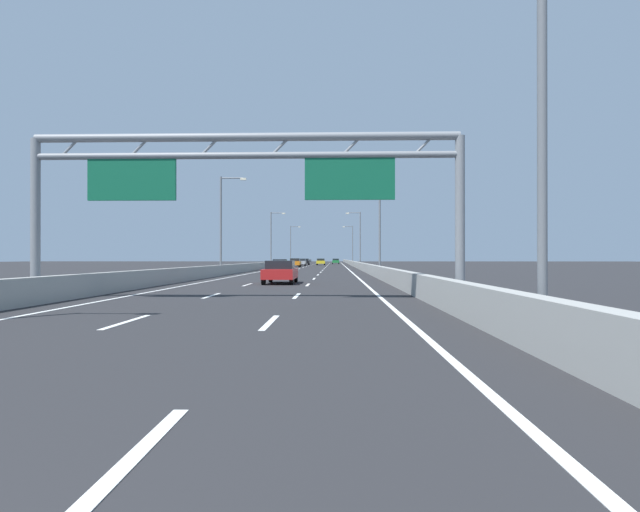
{
  "coord_description": "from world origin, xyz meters",
  "views": [
    {
      "loc": [
        3.43,
        -0.48,
        1.61
      ],
      "look_at": [
        1.16,
        76.9,
        1.86
      ],
      "focal_mm": 29.44,
      "sensor_mm": 36.0,
      "label": 1
    }
  ],
  "objects_px": {
    "yellow_car": "(321,262)",
    "white_car": "(280,264)",
    "streetlamp_left_distant": "(291,242)",
    "sign_gantry": "(244,173)",
    "streetlamp_left_far": "(272,236)",
    "red_car": "(280,272)",
    "streetlamp_left_mid": "(223,219)",
    "green_car": "(336,261)",
    "streetlamp_right_mid": "(377,218)",
    "streetlamp_right_far": "(359,236)",
    "silver_car": "(302,262)",
    "streetlamp_right_near": "(531,75)",
    "streetlamp_right_distant": "(352,242)",
    "orange_car": "(295,263)",
    "black_car": "(305,262)"
  },
  "relations": [
    {
      "from": "sign_gantry",
      "to": "streetlamp_right_mid",
      "type": "xyz_separation_m",
      "value": [
        7.51,
        30.76,
        0.57
      ]
    },
    {
      "from": "streetlamp_left_mid",
      "to": "silver_car",
      "type": "relative_size",
      "value": 2.16
    },
    {
      "from": "red_car",
      "to": "green_car",
      "type": "relative_size",
      "value": 1.0
    },
    {
      "from": "yellow_car",
      "to": "red_car",
      "type": "distance_m",
      "value": 82.17
    },
    {
      "from": "sign_gantry",
      "to": "white_car",
      "type": "bearing_deg",
      "value": 94.42
    },
    {
      "from": "orange_car",
      "to": "yellow_car",
      "type": "bearing_deg",
      "value": 80.41
    },
    {
      "from": "streetlamp_left_mid",
      "to": "streetlamp_right_mid",
      "type": "relative_size",
      "value": 1.0
    },
    {
      "from": "streetlamp_right_mid",
      "to": "white_car",
      "type": "distance_m",
      "value": 20.34
    },
    {
      "from": "streetlamp_left_distant",
      "to": "streetlamp_right_distant",
      "type": "bearing_deg",
      "value": 0.0
    },
    {
      "from": "streetlamp_right_far",
      "to": "white_car",
      "type": "distance_m",
      "value": 26.22
    },
    {
      "from": "sign_gantry",
      "to": "streetlamp_left_far",
      "type": "xyz_separation_m",
      "value": [
        -7.42,
        70.38,
        0.57
      ]
    },
    {
      "from": "streetlamp_right_near",
      "to": "streetlamp_left_distant",
      "type": "xyz_separation_m",
      "value": [
        -14.93,
        118.87,
        0.0
      ]
    },
    {
      "from": "sign_gantry",
      "to": "streetlamp_right_mid",
      "type": "height_order",
      "value": "streetlamp_right_mid"
    },
    {
      "from": "yellow_car",
      "to": "white_car",
      "type": "height_order",
      "value": "yellow_car"
    },
    {
      "from": "streetlamp_right_mid",
      "to": "white_car",
      "type": "xyz_separation_m",
      "value": [
        -11.16,
        16.36,
        -4.65
      ]
    },
    {
      "from": "streetlamp_right_near",
      "to": "streetlamp_right_mid",
      "type": "xyz_separation_m",
      "value": [
        0.0,
        39.62,
        0.0
      ]
    },
    {
      "from": "silver_car",
      "to": "orange_car",
      "type": "distance_m",
      "value": 13.7
    },
    {
      "from": "streetlamp_right_near",
      "to": "sign_gantry",
      "type": "bearing_deg",
      "value": 130.27
    },
    {
      "from": "sign_gantry",
      "to": "streetlamp_right_near",
      "type": "bearing_deg",
      "value": -49.73
    },
    {
      "from": "sign_gantry",
      "to": "streetlamp_right_far",
      "type": "relative_size",
      "value": 1.74
    },
    {
      "from": "streetlamp_right_far",
      "to": "silver_car",
      "type": "height_order",
      "value": "streetlamp_right_far"
    },
    {
      "from": "streetlamp_left_distant",
      "to": "yellow_car",
      "type": "distance_m",
      "value": 17.51
    },
    {
      "from": "streetlamp_left_mid",
      "to": "streetlamp_right_distant",
      "type": "height_order",
      "value": "same"
    },
    {
      "from": "streetlamp_right_distant",
      "to": "orange_car",
      "type": "relative_size",
      "value": 2.17
    },
    {
      "from": "streetlamp_left_mid",
      "to": "orange_car",
      "type": "height_order",
      "value": "streetlamp_left_mid"
    },
    {
      "from": "streetlamp_right_distant",
      "to": "white_car",
      "type": "relative_size",
      "value": 2.03
    },
    {
      "from": "red_car",
      "to": "sign_gantry",
      "type": "bearing_deg",
      "value": -90.18
    },
    {
      "from": "sign_gantry",
      "to": "streetlamp_left_far",
      "type": "distance_m",
      "value": 70.78
    },
    {
      "from": "streetlamp_right_mid",
      "to": "green_car",
      "type": "relative_size",
      "value": 2.1
    },
    {
      "from": "streetlamp_right_far",
      "to": "black_car",
      "type": "height_order",
      "value": "streetlamp_right_far"
    },
    {
      "from": "streetlamp_right_distant",
      "to": "black_car",
      "type": "height_order",
      "value": "streetlamp_right_distant"
    },
    {
      "from": "streetlamp_left_mid",
      "to": "green_car",
      "type": "bearing_deg",
      "value": 82.54
    },
    {
      "from": "white_car",
      "to": "green_car",
      "type": "bearing_deg",
      "value": 83.9
    },
    {
      "from": "streetlamp_left_distant",
      "to": "white_car",
      "type": "distance_m",
      "value": 63.17
    },
    {
      "from": "red_car",
      "to": "black_car",
      "type": "bearing_deg",
      "value": 92.28
    },
    {
      "from": "silver_car",
      "to": "yellow_car",
      "type": "bearing_deg",
      "value": 68.58
    },
    {
      "from": "streetlamp_left_distant",
      "to": "white_car",
      "type": "relative_size",
      "value": 2.03
    },
    {
      "from": "streetlamp_right_distant",
      "to": "green_car",
      "type": "distance_m",
      "value": 7.69
    },
    {
      "from": "red_car",
      "to": "orange_car",
      "type": "xyz_separation_m",
      "value": [
        -3.63,
        59.25,
        0.03
      ]
    },
    {
      "from": "streetlamp_right_far",
      "to": "streetlamp_right_near",
      "type": "bearing_deg",
      "value": -90.0
    },
    {
      "from": "streetlamp_right_far",
      "to": "streetlamp_left_distant",
      "type": "height_order",
      "value": "same"
    },
    {
      "from": "streetlamp_left_distant",
      "to": "orange_car",
      "type": "distance_m",
      "value": 38.41
    },
    {
      "from": "white_car",
      "to": "black_car",
      "type": "xyz_separation_m",
      "value": [
        0.28,
        51.28,
        -0.02
      ]
    },
    {
      "from": "streetlamp_left_mid",
      "to": "red_car",
      "type": "height_order",
      "value": "streetlamp_left_mid"
    },
    {
      "from": "red_car",
      "to": "silver_car",
      "type": "distance_m",
      "value": 73.02
    },
    {
      "from": "streetlamp_right_near",
      "to": "yellow_car",
      "type": "xyz_separation_m",
      "value": [
        -7.23,
        103.86,
        -4.67
      ]
    },
    {
      "from": "white_car",
      "to": "red_car",
      "type": "height_order",
      "value": "red_car"
    },
    {
      "from": "streetlamp_right_near",
      "to": "streetlamp_right_far",
      "type": "relative_size",
      "value": 1.0
    },
    {
      "from": "streetlamp_left_far",
      "to": "green_car",
      "type": "relative_size",
      "value": 2.1
    },
    {
      "from": "streetlamp_right_near",
      "to": "white_car",
      "type": "xyz_separation_m",
      "value": [
        -11.16,
        55.99,
        -4.65
      ]
    }
  ]
}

